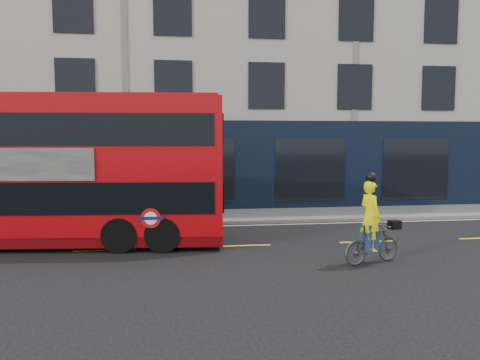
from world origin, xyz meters
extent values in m
plane|color=black|center=(0.00, 0.00, 0.00)|extent=(120.00, 120.00, 0.00)
cube|color=gray|center=(0.00, 6.50, 0.06)|extent=(60.00, 3.00, 0.12)
cube|color=gray|center=(0.00, 5.00, 0.07)|extent=(60.00, 0.12, 0.13)
cube|color=#A7A49D|center=(0.00, 13.00, 7.50)|extent=(50.00, 10.00, 15.00)
cube|color=black|center=(0.00, 7.98, 2.00)|extent=(50.00, 0.08, 4.00)
cube|color=silver|center=(0.00, 4.70, 0.00)|extent=(58.00, 0.10, 0.01)
cube|color=#AB060B|center=(-2.05, 2.51, 2.45)|extent=(11.30, 3.52, 3.99)
cube|color=#550305|center=(-2.05, 2.51, 0.30)|extent=(11.29, 3.47, 0.30)
cube|color=black|center=(-2.05, 2.51, 1.57)|extent=(10.86, 3.52, 0.91)
cube|color=black|center=(-2.05, 2.51, 3.49)|extent=(10.86, 3.52, 0.91)
cube|color=maroon|center=(-2.05, 2.51, 4.47)|extent=(11.06, 3.40, 0.08)
cube|color=black|center=(3.51, 2.00, 1.57)|extent=(0.24, 2.27, 0.91)
cube|color=black|center=(3.51, 2.00, 3.49)|extent=(0.24, 2.27, 0.91)
cylinder|color=red|center=(1.36, 0.90, 1.01)|extent=(0.57, 0.07, 0.57)
cylinder|color=white|center=(1.36, 0.89, 1.01)|extent=(0.36, 0.05, 0.36)
cube|color=#0C1459|center=(1.36, 0.89, 1.01)|extent=(0.71, 0.08, 0.09)
cylinder|color=black|center=(1.78, 2.16, 0.51)|extent=(1.24, 2.66, 1.01)
cylinder|color=black|center=(0.57, 2.27, 0.51)|extent=(1.24, 2.66, 1.01)
imported|color=#424547|center=(7.10, -0.93, 0.52)|extent=(1.81, 1.01, 1.05)
imported|color=#DCE004|center=(7.00, -0.96, 1.27)|extent=(0.61, 0.76, 1.80)
cube|color=black|center=(7.80, -0.70, 0.96)|extent=(0.35, 0.31, 0.23)
cube|color=navy|center=(7.00, -0.96, 0.68)|extent=(0.42, 0.48, 0.73)
sphere|color=black|center=(7.00, -0.96, 2.25)|extent=(0.27, 0.27, 0.27)
camera|label=1|loc=(2.11, -12.25, 3.28)|focal=35.00mm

